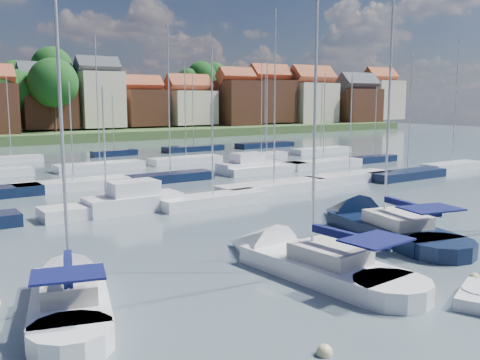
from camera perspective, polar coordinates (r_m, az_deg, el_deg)
ground at (r=60.19m, az=-14.18°, el=0.61°), size 260.00×260.00×0.00m
sailboat_left at (r=23.10m, az=-17.70°, el=-11.40°), size 5.69×10.96×14.45m
sailboat_centre at (r=26.41m, az=5.97°, el=-8.52°), size 4.21×12.62×16.81m
sailboat_navy at (r=34.55m, az=13.84°, el=-4.62°), size 6.37×13.82×18.43m
tender at (r=24.04m, az=24.18°, el=-11.23°), size 3.37×2.48×0.66m
buoy_b at (r=18.19m, az=8.98°, el=-17.96°), size 0.52×0.52×0.52m
buoy_c at (r=23.71m, az=12.67°, el=-11.59°), size 0.42×0.42×0.42m
buoy_d at (r=26.77m, az=23.72°, el=-9.76°), size 0.49×0.49×0.49m
buoy_e at (r=36.06m, az=14.25°, el=-4.65°), size 0.51×0.51×0.51m
marina_field at (r=56.38m, az=-10.65°, el=0.64°), size 79.62×41.41×15.93m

